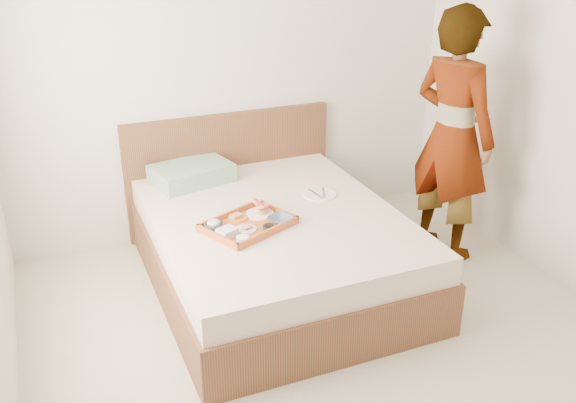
% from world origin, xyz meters
% --- Properties ---
extents(ground, '(3.50, 4.00, 0.01)m').
position_xyz_m(ground, '(0.00, 0.00, 0.00)').
color(ground, beige).
rests_on(ground, ground).
extents(wall_back, '(3.50, 0.01, 2.60)m').
position_xyz_m(wall_back, '(0.00, 2.00, 1.30)').
color(wall_back, silver).
rests_on(wall_back, ground).
extents(bed, '(1.65, 2.00, 0.53)m').
position_xyz_m(bed, '(-0.08, 1.00, 0.27)').
color(bed, brown).
rests_on(bed, ground).
extents(headboard, '(1.65, 0.06, 0.95)m').
position_xyz_m(headboard, '(-0.08, 1.97, 0.47)').
color(headboard, brown).
rests_on(headboard, ground).
extents(pillow, '(0.62, 0.49, 0.13)m').
position_xyz_m(pillow, '(-0.44, 1.75, 0.60)').
color(pillow, '#88B08F').
rests_on(pillow, bed).
extents(tray, '(0.64, 0.57, 0.05)m').
position_xyz_m(tray, '(-0.31, 0.88, 0.55)').
color(tray, '#B5541E').
rests_on(tray, bed).
extents(prawn_plate, '(0.24, 0.24, 0.01)m').
position_xyz_m(prawn_plate, '(-0.18, 1.00, 0.55)').
color(prawn_plate, white).
rests_on(prawn_plate, tray).
extents(navy_bowl_big, '(0.20, 0.20, 0.04)m').
position_xyz_m(navy_bowl_big, '(-0.10, 0.84, 0.56)').
color(navy_bowl_big, navy).
rests_on(navy_bowl_big, tray).
extents(sauce_dish, '(0.10, 0.10, 0.03)m').
position_xyz_m(sauce_dish, '(-0.21, 0.77, 0.56)').
color(sauce_dish, black).
rests_on(sauce_dish, tray).
extents(meat_plate, '(0.17, 0.17, 0.01)m').
position_xyz_m(meat_plate, '(-0.34, 0.82, 0.55)').
color(meat_plate, white).
rests_on(meat_plate, tray).
extents(bread_plate, '(0.17, 0.17, 0.01)m').
position_xyz_m(bread_plate, '(-0.34, 1.00, 0.55)').
color(bread_plate, orange).
rests_on(bread_plate, tray).
extents(salad_bowl, '(0.15, 0.15, 0.04)m').
position_xyz_m(salad_bowl, '(-0.52, 0.92, 0.56)').
color(salad_bowl, navy).
rests_on(salad_bowl, tray).
extents(plastic_tub, '(0.14, 0.13, 0.05)m').
position_xyz_m(plastic_tub, '(-0.47, 0.79, 0.57)').
color(plastic_tub, silver).
rests_on(plastic_tub, tray).
extents(cheese_round, '(0.10, 0.10, 0.03)m').
position_xyz_m(cheese_round, '(-0.41, 0.69, 0.56)').
color(cheese_round, white).
rests_on(cheese_round, tray).
extents(dinner_plate, '(0.28, 0.28, 0.01)m').
position_xyz_m(dinner_plate, '(0.32, 1.16, 0.54)').
color(dinner_plate, white).
rests_on(dinner_plate, bed).
extents(person, '(0.59, 0.75, 1.81)m').
position_xyz_m(person, '(1.26, 0.96, 0.91)').
color(person, '#EDE5CE').
rests_on(person, ground).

